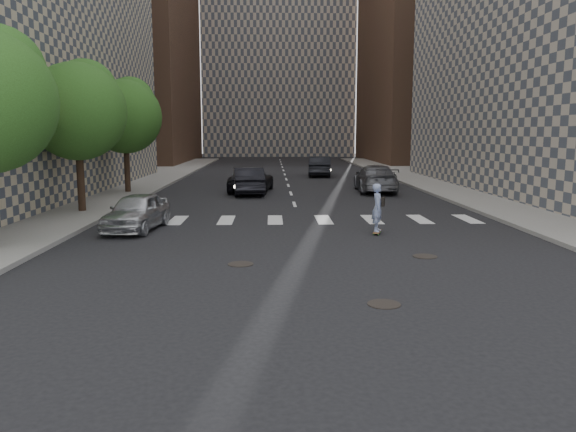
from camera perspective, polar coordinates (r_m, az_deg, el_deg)
name	(u,v)px	position (r m, az deg, el deg)	size (l,w,h in m)	color
ground	(317,275)	(14.28, 2.99, -6.00)	(160.00, 160.00, 0.00)	black
sidewalk_left	(48,191)	(36.49, -23.19, 2.33)	(13.00, 80.00, 0.15)	gray
sidewalk_right	(526,190)	(37.39, 23.06, 2.47)	(13.00, 80.00, 0.15)	gray
tower_right	(449,9)	(73.39, 16.01, 19.55)	(18.00, 24.00, 36.00)	brown
tower_center	(278,0)	(94.03, -1.05, 21.07)	(22.00, 20.00, 48.00)	#ADA08E
tree_b	(79,107)	(26.28, -20.48, 10.33)	(4.20, 4.20, 6.60)	#382619
tree_c	(126,113)	(33.96, -16.12, 10.00)	(4.20, 4.20, 6.60)	#382619
manhole_a	(384,304)	(12.06, 9.73, -8.81)	(0.70, 0.70, 0.02)	black
manhole_b	(241,264)	(15.42, -4.84, -4.89)	(0.70, 0.70, 0.02)	black
manhole_c	(425,256)	(16.78, 13.75, -4.00)	(0.70, 0.70, 0.02)	black
skateboarder	(378,208)	(20.03, 9.12, 0.84)	(0.57, 0.92, 1.78)	brown
silver_sedan	(137,212)	(21.36, -15.12, 0.44)	(1.61, 4.01, 1.37)	#BABDC2
traffic_car_a	(248,181)	(32.62, -4.08, 3.60)	(1.66, 4.77, 1.57)	black
traffic_car_b	(375,179)	(34.22, 8.86, 3.77)	(2.24, 5.51, 1.60)	#57595F
traffic_car_c	(251,180)	(34.11, -3.73, 3.63)	(2.25, 4.88, 1.36)	black
traffic_car_d	(375,175)	(37.67, 8.88, 4.16)	(1.82, 4.53, 1.54)	#AFB3B7
traffic_car_e	(320,166)	(46.03, 3.25, 5.07)	(1.72, 4.94, 1.63)	black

